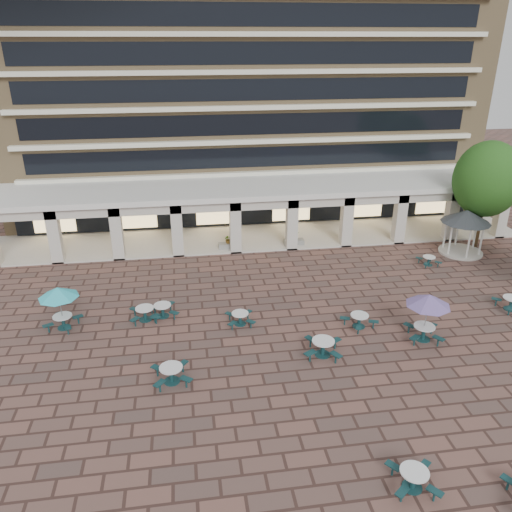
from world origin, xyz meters
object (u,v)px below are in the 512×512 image
Objects in this scene: planter_left at (228,244)px; picnic_table_1 at (171,373)px; picnic_table_2 at (414,478)px; gazebo at (466,221)px; planter_right at (294,239)px.

picnic_table_1 is at bearing -105.07° from planter_left.
gazebo is (12.64, 19.47, 2.01)m from picnic_table_2.
planter_right is at bearing 95.46° from picnic_table_2.
picnic_table_1 is at bearing -120.86° from planter_right.
picnic_table_1 is 11.17m from picnic_table_2.
picnic_table_2 is at bearing -79.15° from planter_left.
picnic_table_2 is 23.06m from planter_left.
picnic_table_2 is 23.30m from gazebo.
planter_right is (9.18, 15.36, 0.05)m from picnic_table_1.
picnic_table_2 is 0.54× the size of gazebo.
planter_right is (5.05, 0.00, 0.10)m from planter_left.
gazebo is (21.11, 12.19, 1.98)m from picnic_table_1.
gazebo is 2.35× the size of planter_right.
planter_left is 1.00× the size of planter_right.
gazebo is 17.39m from planter_left.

